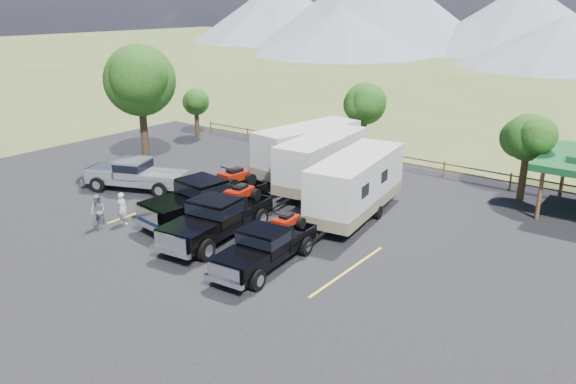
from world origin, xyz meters
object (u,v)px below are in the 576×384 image
Objects in this scene: tree_big_nw at (140,80)px; trailer_center at (322,162)px; person_a at (122,208)px; rig_center at (219,216)px; person_b at (98,212)px; trailer_right at (356,185)px; trailer_left at (307,150)px; pickup_silver at (136,174)px; rig_right at (267,245)px; rig_left at (207,197)px.

tree_big_nw reaches higher than trailer_center.
rig_center is at bearing -170.81° from person_a.
person_b reaches higher than person_a.
trailer_right is at bearing 52.10° from rig_center.
trailer_center is (-0.17, 8.61, 0.58)m from rig_center.
pickup_silver is (-6.21, -8.07, -0.70)m from trailer_left.
rig_center is at bearing -25.39° from tree_big_nw.
trailer_center reaches higher than person_a.
trailer_center is 5.46× the size of person_b.
person_a is at bearing 21.83° from pickup_silver.
rig_right is 6.94m from trailer_right.
pickup_silver is at bearing -118.87° from trailer_left.
rig_right is 0.63× the size of trailer_left.
trailer_right is (0.08, 6.90, 0.75)m from rig_right.
pickup_silver reaches higher than person_a.
pickup_silver is at bearing -54.99° from person_a.
rig_right reaches higher than person_b.
trailer_right is at bearing 32.70° from person_b.
pickup_silver is (-12.04, 3.02, 0.03)m from rig_right.
rig_center is at bearing -129.32° from trailer_right.
rig_right is at bearing -0.18° from person_b.
trailer_left is at bearing 119.97° from pickup_silver.
pickup_silver reaches higher than person_b.
tree_big_nw is at bearing -146.79° from trailer_left.
rig_center is 5.97m from person_b.
person_a is at bearing 52.04° from person_b.
trailer_left reaches higher than rig_center.
rig_center is 0.75× the size of trailer_center.
rig_center is at bearing -68.62° from trailer_left.
person_a is (-8.47, -7.63, -0.85)m from trailer_right.
trailer_left is (-2.29, 10.20, 0.60)m from rig_center.
trailer_center is (2.12, -1.58, -0.02)m from trailer_left.
person_a is at bearing -168.39° from rig_center.
tree_big_nw is 1.11× the size of rig_left.
trailer_right is at bearing -26.59° from trailer_left.
tree_big_nw is 16.19m from trailer_right.
rig_center is 5.12m from person_a.
trailer_left is 5.65× the size of person_a.
tree_big_nw is 12.88m from trailer_center.
tree_big_nw is 11.64m from rig_left.
tree_big_nw is 11.73m from person_b.
tree_big_nw is at bearing 151.73° from rig_right.
person_b is at bearing -94.73° from trailer_left.
rig_left is at bearing 41.24° from person_b.
rig_center is 0.73× the size of trailer_right.
person_a is at bearing -93.49° from trailer_left.
trailer_left is (-5.83, 11.09, 0.74)m from rig_right.
tree_big_nw is at bearing -54.70° from person_a.
person_b is at bearing 11.04° from pickup_silver.
rig_left is 7.45m from trailer_center.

